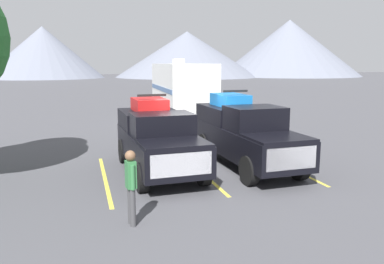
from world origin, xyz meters
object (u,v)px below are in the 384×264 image
(pickup_truck_a, at_px, (157,137))
(person_a, at_px, (131,183))
(pickup_truck_b, at_px, (244,132))
(camper_trailer_a, at_px, (182,91))

(pickup_truck_a, distance_m, person_a, 4.53)
(pickup_truck_a, relative_size, pickup_truck_b, 0.92)
(pickup_truck_b, height_order, person_a, pickup_truck_b)
(camper_trailer_a, bearing_deg, pickup_truck_b, -90.46)
(pickup_truck_b, distance_m, person_a, 6.23)
(pickup_truck_a, bearing_deg, camper_trailer_a, 70.19)
(pickup_truck_b, relative_size, camper_trailer_a, 0.72)
(pickup_truck_b, relative_size, person_a, 3.29)
(camper_trailer_a, bearing_deg, pickup_truck_a, -109.81)
(pickup_truck_a, xyz_separation_m, camper_trailer_a, (3.23, 8.98, 0.89))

